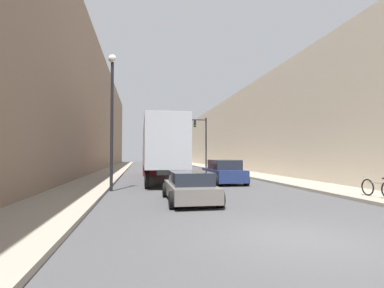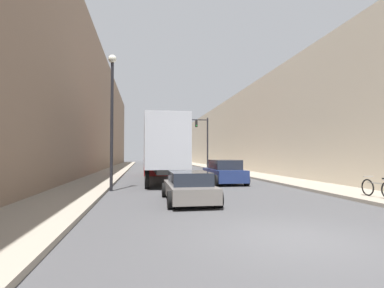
% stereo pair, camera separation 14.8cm
% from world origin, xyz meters
% --- Properties ---
extents(ground_plane, '(200.00, 200.00, 0.00)m').
position_xyz_m(ground_plane, '(0.00, 0.00, 0.00)').
color(ground_plane, '#424244').
extents(sidewalk_right, '(2.89, 80.00, 0.15)m').
position_xyz_m(sidewalk_right, '(6.65, 30.00, 0.07)').
color(sidewalk_right, gray).
rests_on(sidewalk_right, ground).
extents(sidewalk_left, '(2.89, 80.00, 0.15)m').
position_xyz_m(sidewalk_left, '(-6.65, 30.00, 0.07)').
color(sidewalk_left, gray).
rests_on(sidewalk_left, ground).
extents(building_right, '(6.00, 80.00, 9.57)m').
position_xyz_m(building_right, '(11.09, 30.00, 4.79)').
color(building_right, beige).
rests_on(building_right, ground).
extents(building_left, '(6.00, 80.00, 14.27)m').
position_xyz_m(building_left, '(-11.09, 30.00, 7.14)').
color(building_left, '#846B56').
rests_on(building_left, ground).
extents(semi_truck, '(2.53, 13.81, 4.30)m').
position_xyz_m(semi_truck, '(-2.05, 16.22, 2.38)').
color(semi_truck, '#B2B7C1').
rests_on(semi_truck, ground).
extents(sedan_car, '(1.97, 4.33, 1.23)m').
position_xyz_m(sedan_car, '(-1.55, 5.69, 0.60)').
color(sedan_car, slate).
rests_on(sedan_car, ground).
extents(suv_car, '(2.15, 4.97, 1.58)m').
position_xyz_m(suv_car, '(2.01, 13.21, 0.75)').
color(suv_car, navy).
rests_on(suv_car, ground).
extents(traffic_signal_gantry, '(6.14, 0.35, 6.85)m').
position_xyz_m(traffic_signal_gantry, '(3.48, 32.38, 4.87)').
color(traffic_signal_gantry, black).
rests_on(traffic_signal_gantry, ground).
extents(street_lamp, '(0.44, 0.44, 7.29)m').
position_xyz_m(street_lamp, '(-5.05, 9.97, 4.63)').
color(street_lamp, black).
rests_on(street_lamp, ground).
extents(parked_bicycle, '(0.44, 1.83, 0.86)m').
position_xyz_m(parked_bicycle, '(6.19, 4.58, 0.53)').
color(parked_bicycle, black).
rests_on(parked_bicycle, sidewalk_right).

